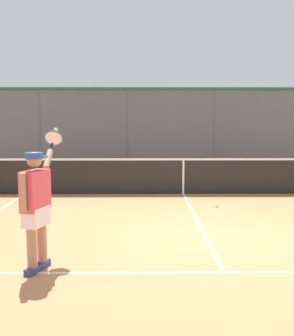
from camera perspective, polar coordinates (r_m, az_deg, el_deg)
The scene contains 6 objects.
ground_plane at distance 7.50m, azimuth 7.87°, elevation -9.16°, with size 60.00×60.00×0.00m, color #C67A4C.
court_line_markings at distance 5.63m, azimuth 10.92°, elevation -14.72°, with size 8.63×10.64×0.01m.
fence_backdrop at distance 17.35m, azimuth 3.08°, elevation 5.35°, with size 20.13×1.37×3.23m.
tennis_net at distance 11.42m, azimuth 4.92°, elevation -1.04°, with size 11.08×0.09×1.07m.
tennis_player at distance 5.84m, azimuth -14.71°, elevation -4.49°, with size 0.40×1.37×1.90m.
tennis_ball_by_sideline at distance 9.90m, azimuth 9.41°, elevation -5.05°, with size 0.07×0.07×0.07m, color #D6E042.
Camera 1 is at (1.07, 7.13, 2.06)m, focal length 45.23 mm.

